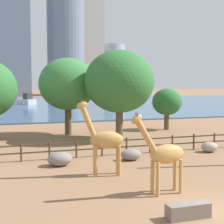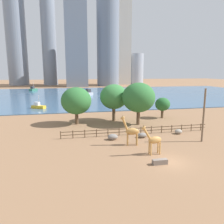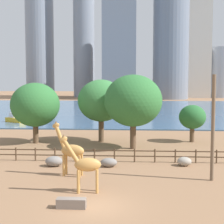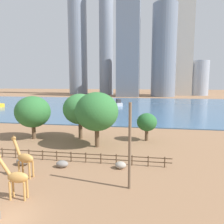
# 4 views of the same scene
# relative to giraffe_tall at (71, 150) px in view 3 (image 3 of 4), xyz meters

# --- Properties ---
(ground_plane) EXTENTS (400.00, 400.00, 0.00)m
(ground_plane) POSITION_rel_giraffe_tall_xyz_m (2.75, 73.10, -2.10)
(ground_plane) COLOR #8C6647
(harbor_water) EXTENTS (180.00, 86.00, 0.20)m
(harbor_water) POSITION_rel_giraffe_tall_xyz_m (2.75, 70.10, -2.00)
(harbor_water) COLOR #3D6084
(harbor_water) RESTS_ON ground
(giraffe_tall) EXTENTS (2.84, 1.13, 4.51)m
(giraffe_tall) POSITION_rel_giraffe_tall_xyz_m (0.00, 0.00, 0.00)
(giraffe_tall) COLOR #C18C47
(giraffe_tall) RESTS_ON ground
(giraffe_companion) EXTENTS (2.97, 0.89, 4.09)m
(giraffe_companion) POSITION_rel_giraffe_tall_xyz_m (1.76, -4.19, -0.14)
(giraffe_companion) COLOR #C18C47
(giraffe_companion) RESTS_ON ground
(utility_pole) EXTENTS (0.28, 0.28, 8.25)m
(utility_pole) POSITION_rel_giraffe_tall_xyz_m (11.24, -0.71, 2.03)
(utility_pole) COLOR brown
(utility_pole) RESTS_ON ground
(boulder_near_fence) EXTENTS (1.62, 1.24, 0.93)m
(boulder_near_fence) POSITION_rel_giraffe_tall_xyz_m (-2.12, 3.05, -1.64)
(boulder_near_fence) COLOR gray
(boulder_near_fence) RESTS_ON ground
(boulder_by_pole) EXTENTS (1.49, 1.07, 0.81)m
(boulder_by_pole) POSITION_rel_giraffe_tall_xyz_m (2.90, 3.15, -1.70)
(boulder_by_pole) COLOR gray
(boulder_by_pole) RESTS_ON ground
(boulder_small) EXTENTS (1.30, 1.10, 0.82)m
(boulder_small) POSITION_rel_giraffe_tall_xyz_m (9.80, 3.92, -1.69)
(boulder_small) COLOR gray
(boulder_small) RESTS_ON ground
(feeding_trough) EXTENTS (1.80, 0.60, 0.60)m
(feeding_trough) POSITION_rel_giraffe_tall_xyz_m (1.32, -7.24, -1.80)
(feeding_trough) COLOR #72665B
(feeding_trough) RESTS_ON ground
(enclosure_fence) EXTENTS (26.12, 0.14, 1.30)m
(enclosure_fence) POSITION_rel_giraffe_tall_xyz_m (2.56, 5.10, -1.34)
(enclosure_fence) COLOR #4C3826
(enclosure_fence) RESTS_ON ground
(tree_left_large) EXTENTS (6.63, 6.63, 8.56)m
(tree_left_large) POSITION_rel_giraffe_tall_xyz_m (5.09, 11.87, 3.45)
(tree_left_large) COLOR brown
(tree_left_large) RESTS_ON ground
(tree_center_broad) EXTENTS (6.13, 6.13, 7.62)m
(tree_center_broad) POSITION_rel_giraffe_tall_xyz_m (-7.18, 14.82, 2.74)
(tree_center_broad) COLOR brown
(tree_center_broad) RESTS_ON ground
(tree_right_tall) EXTENTS (3.43, 3.43, 4.79)m
(tree_right_tall) POSITION_rel_giraffe_tall_xyz_m (12.69, 16.85, 1.10)
(tree_right_tall) COLOR brown
(tree_right_tall) RESTS_ON ground
(tree_left_small) EXTENTS (6.00, 6.00, 8.03)m
(tree_left_small) POSITION_rel_giraffe_tall_xyz_m (0.99, 16.37, 3.20)
(tree_left_small) COLOR brown
(tree_left_small) RESTS_ON ground
(boat_ferry) EXTENTS (4.31, 3.47, 3.74)m
(boat_ferry) POSITION_rel_giraffe_tall_xyz_m (-17.14, 35.68, -1.27)
(boat_ferry) COLOR gold
(boat_ferry) RESTS_ON harbor_water
(boat_sailboat) EXTENTS (4.06, 6.00, 5.09)m
(boat_sailboat) POSITION_rel_giraffe_tall_xyz_m (-26.80, 97.33, -1.05)
(boat_sailboat) COLOR #337259
(boat_sailboat) RESTS_ON harbor_water
(boat_barge) EXTENTS (4.60, 6.70, 2.78)m
(boat_barge) POSITION_rel_giraffe_tall_xyz_m (0.48, 68.88, -0.96)
(boat_barge) COLOR silver
(boat_barge) RESTS_ON harbor_water
(skyline_block_central) EXTENTS (10.97, 10.97, 86.10)m
(skyline_block_central) POSITION_rel_giraffe_tall_xyz_m (-20.41, 151.71, 40.95)
(skyline_block_central) COLOR gray
(skyline_block_central) RESTS_ON ground
(skyline_tower_glass) EXTENTS (14.94, 13.51, 65.75)m
(skyline_tower_glass) POSITION_rel_giraffe_tall_xyz_m (-1.06, 129.39, 30.78)
(skyline_tower_glass) COLOR slate
(skyline_tower_glass) RESTS_ON ground
(skyline_block_left) EXTENTS (14.96, 14.96, 78.49)m
(skyline_block_left) POSITION_rel_giraffe_tall_xyz_m (-44.76, 155.53, 37.15)
(skyline_block_left) COLOR gray
(skyline_block_left) RESTS_ON ground
(skyline_block_right) EXTENTS (16.38, 16.38, 60.66)m
(skyline_block_right) POSITION_rel_giraffe_tall_xyz_m (22.53, 134.24, 28.23)
(skyline_block_right) COLOR slate
(skyline_block_right) RESTS_ON ground
(skyline_tower_short) EXTENTS (13.57, 13.57, 25.33)m
(skyline_tower_short) POSITION_rel_giraffe_tall_xyz_m (49.66, 151.53, 10.56)
(skyline_tower_short) COLOR #939EAD
(skyline_tower_short) RESTS_ON ground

